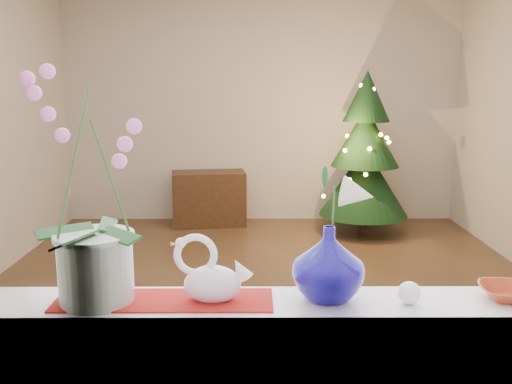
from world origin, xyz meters
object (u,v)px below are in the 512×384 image
Objects in this scene: blue_vase at (329,258)px; paperweight at (409,293)px; side_table at (209,198)px; swan at (212,270)px; amber_dish at (508,294)px; xmas_tree at (365,153)px; orchid_pot at (91,188)px.

blue_vase reaches higher than paperweight.
swan is at bearing -93.37° from side_table.
amber_dish is (0.96, 0.01, -0.09)m from swan.
xmas_tree is at bearing -19.52° from side_table.
paperweight is 0.33m from amber_dish.
paperweight is (0.25, -0.04, -0.10)m from blue_vase.
xmas_tree is (1.31, 4.25, -0.16)m from swan.
blue_vase is 0.34× the size of side_table.
paperweight is at bearing -9.97° from blue_vase.
xmas_tree reaches higher than orchid_pot.
swan is 0.37m from blue_vase.
swan is 0.89× the size of blue_vase.
blue_vase reaches higher than side_table.
xmas_tree reaches higher than amber_dish.
blue_vase is 0.60m from amber_dish.
paperweight reaches higher than side_table.
paperweight is at bearing 2.21° from swan.
orchid_pot is 2.68× the size of blue_vase.
orchid_pot is 0.46m from swan.
amber_dish is (0.58, -0.01, -0.12)m from blue_vase.
side_table is (-1.34, 4.57, -0.63)m from amber_dish.
blue_vase is 4.33m from xmas_tree.
xmas_tree reaches higher than swan.
orchid_pot is 4.69m from side_table.
swan is at bearing -107.13° from xmas_tree.
amber_dish is 0.09× the size of xmas_tree.
xmas_tree is (0.68, 4.27, -0.09)m from paperweight.
paperweight is 4.77m from side_table.
blue_vase is 4.69m from side_table.
paperweight is (0.63, -0.02, -0.07)m from swan.
swan is 0.14× the size of xmas_tree.
blue_vase reaches higher than swan.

